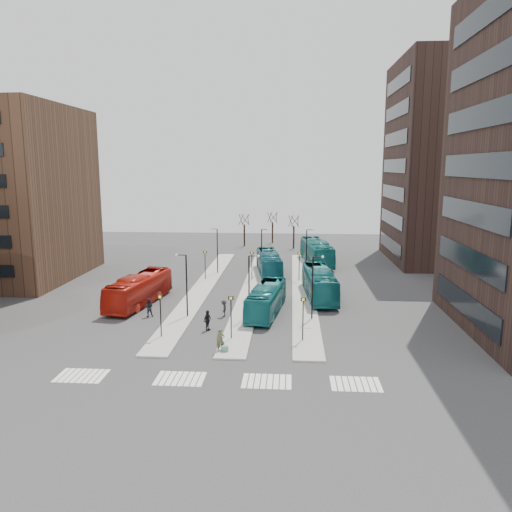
# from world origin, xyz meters

# --- Properties ---
(ground) EXTENTS (160.00, 160.00, 0.00)m
(ground) POSITION_xyz_m (0.00, 0.00, 0.00)
(ground) COLOR #2E2E31
(ground) RESTS_ON ground
(island_left) EXTENTS (2.50, 45.00, 0.15)m
(island_left) POSITION_xyz_m (-4.00, 30.00, 0.07)
(island_left) COLOR gray
(island_left) RESTS_ON ground
(island_mid) EXTENTS (2.50, 45.00, 0.15)m
(island_mid) POSITION_xyz_m (2.00, 30.00, 0.07)
(island_mid) COLOR gray
(island_mid) RESTS_ON ground
(island_right) EXTENTS (2.50, 45.00, 0.15)m
(island_right) POSITION_xyz_m (8.00, 30.00, 0.07)
(island_right) COLOR gray
(island_right) RESTS_ON ground
(suitcase) EXTENTS (0.59, 0.54, 0.59)m
(suitcase) POSITION_xyz_m (1.45, 8.97, 0.30)
(suitcase) COLOR #1C389D
(suitcase) RESTS_ON ground
(red_bus) EXTENTS (4.45, 11.72, 3.19)m
(red_bus) POSITION_xyz_m (-9.44, 22.35, 1.59)
(red_bus) COLOR #AE190D
(red_bus) RESTS_ON ground
(teal_bus_a) EXTENTS (3.81, 10.66, 2.91)m
(teal_bus_a) POSITION_xyz_m (4.17, 19.91, 1.45)
(teal_bus_a) COLOR #15666A
(teal_bus_a) RESTS_ON ground
(teal_bus_b) EXTENTS (4.13, 11.44, 3.12)m
(teal_bus_b) POSITION_xyz_m (3.59, 38.08, 1.56)
(teal_bus_b) COLOR #155C6A
(teal_bus_b) RESTS_ON ground
(teal_bus_c) EXTENTS (3.62, 12.01, 3.30)m
(teal_bus_c) POSITION_xyz_m (9.73, 26.48, 1.65)
(teal_bus_c) COLOR #146166
(teal_bus_c) RESTS_ON ground
(teal_bus_d) EXTENTS (4.70, 13.07, 3.56)m
(teal_bus_d) POSITION_xyz_m (10.37, 45.91, 1.78)
(teal_bus_d) COLOR #156B6C
(teal_bus_d) RESTS_ON ground
(traveller) EXTENTS (0.77, 0.60, 1.86)m
(traveller) POSITION_xyz_m (1.08, 9.27, 0.93)
(traveller) COLOR brown
(traveller) RESTS_ON ground
(commuter_a) EXTENTS (1.03, 0.89, 1.81)m
(commuter_a) POSITION_xyz_m (-7.22, 18.07, 0.90)
(commuter_a) COLOR black
(commuter_a) RESTS_ON ground
(commuter_b) EXTENTS (0.87, 1.18, 1.86)m
(commuter_b) POSITION_xyz_m (-0.80, 14.31, 0.93)
(commuter_b) COLOR black
(commuter_b) RESTS_ON ground
(commuter_c) EXTENTS (0.62, 1.06, 1.63)m
(commuter_c) POSITION_xyz_m (0.08, 18.60, 0.81)
(commuter_c) COLOR black
(commuter_c) RESTS_ON ground
(crosswalk_stripes) EXTENTS (22.35, 2.40, 0.01)m
(crosswalk_stripes) POSITION_xyz_m (1.75, 4.00, 0.01)
(crosswalk_stripes) COLOR silver
(crosswalk_stripes) RESTS_ON ground
(tower_far) EXTENTS (20.12, 20.00, 30.00)m
(tower_far) POSITION_xyz_m (31.98, 50.00, 15.00)
(tower_far) COLOR #2F1F1A
(tower_far) RESTS_ON ground
(sign_poles) EXTENTS (12.45, 22.12, 3.65)m
(sign_poles) POSITION_xyz_m (1.60, 23.00, 2.41)
(sign_poles) COLOR black
(sign_poles) RESTS_ON ground
(lamp_posts) EXTENTS (14.04, 20.24, 6.12)m
(lamp_posts) POSITION_xyz_m (2.64, 28.00, 3.58)
(lamp_posts) COLOR black
(lamp_posts) RESTS_ON ground
(bare_trees) EXTENTS (10.97, 8.14, 5.90)m
(bare_trees) POSITION_xyz_m (2.67, 62.67, 2.72)
(bare_trees) COLOR black
(bare_trees) RESTS_ON ground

